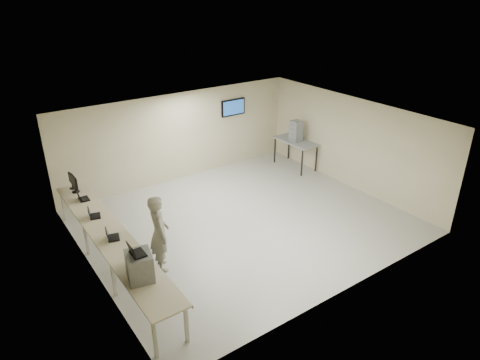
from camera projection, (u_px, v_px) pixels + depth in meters
room at (244, 172)px, 10.96m from camera, size 8.01×7.01×2.81m
workbench at (110, 237)px, 9.28m from camera, size 0.76×6.00×0.90m
equipment_box at (140, 266)px, 7.76m from camera, size 0.55×0.60×0.54m
laptop_on_box at (135, 252)px, 7.59m from camera, size 0.27×0.33×0.26m
laptop_0 at (134, 262)px, 8.21m from camera, size 0.33×0.37×0.25m
laptop_1 at (111, 236)px, 9.05m from camera, size 0.34×0.38×0.25m
laptop_2 at (93, 215)px, 9.88m from camera, size 0.34×0.37×0.25m
laptop_3 at (82, 198)px, 10.66m from camera, size 0.28×0.34×0.25m
monitor_near at (74, 182)px, 10.98m from camera, size 0.20×0.46×0.45m
monitor_far at (72, 180)px, 11.18m from camera, size 0.18×0.41×0.41m
soldier at (159, 233)px, 9.28m from camera, size 0.56×0.73×1.79m
side_table at (296, 143)px, 14.50m from camera, size 0.75×1.60×0.96m
storage_bins at (296, 131)px, 14.31m from camera, size 0.33×0.37×0.70m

